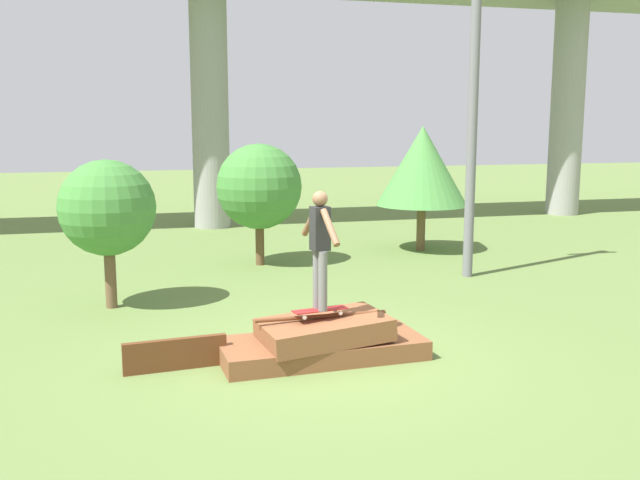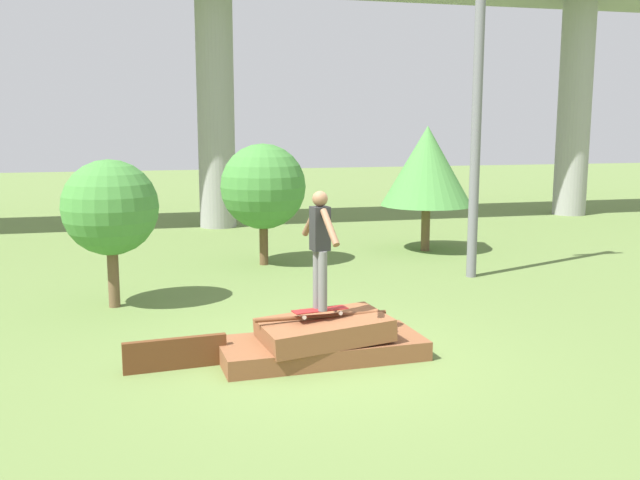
{
  "view_description": "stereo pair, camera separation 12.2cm",
  "coord_description": "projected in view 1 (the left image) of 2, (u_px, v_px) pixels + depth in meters",
  "views": [
    {
      "loc": [
        -2.41,
        -8.9,
        3.12
      ],
      "look_at": [
        -0.04,
        -0.06,
        1.62
      ],
      "focal_mm": 40.0,
      "sensor_mm": 36.0,
      "label": 1
    },
    {
      "loc": [
        -2.29,
        -8.93,
        3.12
      ],
      "look_at": [
        -0.04,
        -0.06,
        1.62
      ],
      "focal_mm": 40.0,
      "sensor_mm": 36.0,
      "label": 2
    }
  ],
  "objects": [
    {
      "name": "tree_mid_back",
      "position": [
        422.0,
        166.0,
        17.34
      ],
      "size": [
        2.23,
        2.23,
        3.06
      ],
      "color": "brown",
      "rests_on": "ground_plane"
    },
    {
      "name": "skateboard",
      "position": [
        320.0,
        310.0,
        9.43
      ],
      "size": [
        0.77,
        0.32,
        0.09
      ],
      "color": "maroon",
      "rests_on": "scrap_pile"
    },
    {
      "name": "utility_pole",
      "position": [
        473.0,
        98.0,
        14.11
      ],
      "size": [
        1.3,
        0.2,
        6.98
      ],
      "color": "slate",
      "rests_on": "ground_plane"
    },
    {
      "name": "tree_behind_right",
      "position": [
        107.0,
        208.0,
        11.93
      ],
      "size": [
        1.62,
        1.62,
        2.53
      ],
      "color": "brown",
      "rests_on": "ground_plane"
    },
    {
      "name": "scrap_plank_loose",
      "position": [
        175.0,
        354.0,
        9.09
      ],
      "size": [
        1.32,
        0.21,
        0.41
      ],
      "color": "#5B3319",
      "rests_on": "ground_plane"
    },
    {
      "name": "scrap_pile",
      "position": [
        322.0,
        341.0,
        9.55
      ],
      "size": [
        2.78,
        1.29,
        0.6
      ],
      "color": "brown",
      "rests_on": "ground_plane"
    },
    {
      "name": "highway_overpass",
      "position": [
        207.0,
        1.0,
        20.63
      ],
      "size": [
        44.0,
        3.66,
        7.73
      ],
      "color": "gray",
      "rests_on": "ground_plane"
    },
    {
      "name": "tree_behind_left",
      "position": [
        259.0,
        187.0,
        15.61
      ],
      "size": [
        1.88,
        1.88,
        2.69
      ],
      "color": "brown",
      "rests_on": "ground_plane"
    },
    {
      "name": "ground_plane",
      "position": [
        322.0,
        357.0,
        9.6
      ],
      "size": [
        80.0,
        80.0,
        0.0
      ],
      "primitive_type": "plane",
      "color": "olive"
    },
    {
      "name": "skater",
      "position": [
        320.0,
        242.0,
        9.28
      ],
      "size": [
        0.27,
        1.07,
        1.57
      ],
      "color": "slate",
      "rests_on": "skateboard"
    }
  ]
}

